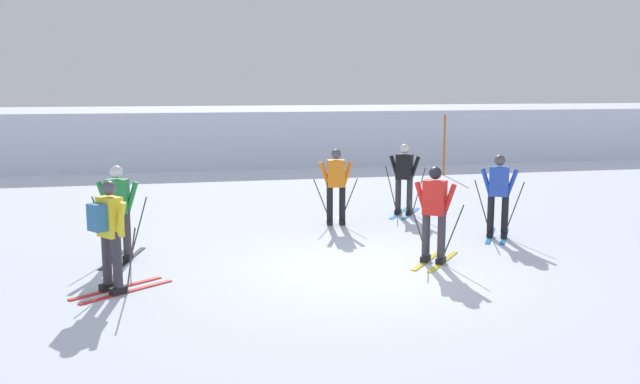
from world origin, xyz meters
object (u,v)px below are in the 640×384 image
at_px(skier_blue, 499,194).
at_px(skier_yellow, 109,231).
at_px(skier_red, 434,212).
at_px(skier_green, 118,210).
at_px(skier_orange, 336,185).
at_px(skier_black, 404,177).
at_px(trail_marker_pole, 444,145).

bearing_deg(skier_blue, skier_yellow, -163.33).
bearing_deg(skier_blue, skier_red, -141.61).
distance_m(skier_green, skier_orange, 5.00).
xyz_separation_m(skier_black, skier_green, (-6.39, -3.05, -0.00)).
xyz_separation_m(skier_green, trail_marker_pole, (10.19, 9.70, 0.13)).
distance_m(skier_orange, trail_marker_pole, 9.42).
bearing_deg(skier_green, skier_yellow, -89.95).
relative_size(skier_black, skier_green, 1.00).
relative_size(skier_green, skier_orange, 1.00).
relative_size(skier_blue, skier_green, 1.00).
height_order(skier_yellow, trail_marker_pole, trail_marker_pole).
xyz_separation_m(skier_blue, skier_orange, (-2.92, 1.95, -0.00)).
distance_m(skier_black, skier_red, 4.53).
distance_m(skier_yellow, trail_marker_pole, 15.50).
bearing_deg(skier_black, skier_orange, -155.52).
xyz_separation_m(skier_black, skier_orange, (-1.89, -0.86, -0.00)).
distance_m(skier_black, skier_orange, 2.08).
bearing_deg(skier_yellow, trail_marker_pole, 48.91).
height_order(skier_blue, skier_green, same).
xyz_separation_m(skier_yellow, skier_red, (5.39, 0.61, -0.04)).
relative_size(skier_blue, trail_marker_pole, 0.82).
xyz_separation_m(skier_yellow, skier_orange, (4.50, 4.17, -0.04)).
bearing_deg(skier_blue, trail_marker_pole, 73.69).
height_order(skier_blue, trail_marker_pole, trail_marker_pole).
xyz_separation_m(skier_red, skier_green, (-5.39, 1.36, 0.00)).
distance_m(skier_yellow, skier_black, 8.13).
distance_m(skier_blue, skier_red, 2.59).
xyz_separation_m(skier_yellow, trail_marker_pole, (10.18, 11.68, 0.09)).
bearing_deg(skier_yellow, skier_red, 6.50).
xyz_separation_m(skier_black, trail_marker_pole, (3.79, 6.65, 0.13)).
xyz_separation_m(skier_blue, skier_red, (-2.03, -1.61, -0.00)).
relative_size(skier_yellow, trail_marker_pole, 0.82).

